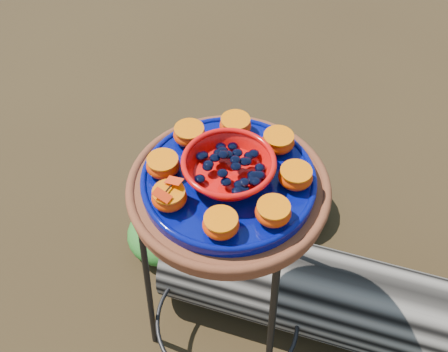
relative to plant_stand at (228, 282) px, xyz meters
The scene contains 18 objects.
ground 0.35m from the plant_stand, ahead, with size 60.00×60.00×0.00m, color black.
plant_stand is the anchor object (origin of this frame).
terracotta_saucer 0.37m from the plant_stand, ahead, with size 0.41×0.41×0.03m, color #602F17.
cobalt_plate 0.40m from the plant_stand, ahead, with size 0.36×0.36×0.02m, color #00024C.
red_bowl 0.43m from the plant_stand, ahead, with size 0.18×0.18×0.05m, color red, non-canonical shape.
glass_gems 0.47m from the plant_stand, ahead, with size 0.14×0.14×0.02m, color black, non-canonical shape.
orange_half_0 0.45m from the plant_stand, 117.42° to the right, with size 0.07×0.07×0.04m, color #C51A00.
orange_half_1 0.45m from the plant_stand, 64.62° to the right, with size 0.07×0.07×0.04m, color #C51A00.
orange_half_2 0.45m from the plant_stand, 19.62° to the right, with size 0.07×0.07×0.04m, color #C51A00.
orange_half_3 0.45m from the plant_stand, 25.38° to the left, with size 0.07×0.07×0.04m, color #C51A00.
orange_half_4 0.45m from the plant_stand, 70.38° to the left, with size 0.07×0.07×0.04m, color #C51A00.
orange_half_5 0.45m from the plant_stand, 115.38° to the left, with size 0.07×0.07×0.04m, color #C51A00.
orange_half_6 0.45m from the plant_stand, 160.38° to the left, with size 0.07×0.07×0.04m, color #C51A00.
orange_half_7 0.45m from the plant_stand, 154.62° to the right, with size 0.07×0.07×0.04m, color #C51A00.
butterfly 0.47m from the plant_stand, 117.42° to the right, with size 0.07×0.05×0.01m, color red, non-canonical shape.
driftwood_log 0.56m from the plant_stand, 33.24° to the left, with size 1.45×0.38×0.27m, color black, non-canonical shape.
foliage_left 0.51m from the plant_stand, 152.01° to the left, with size 0.26×0.26×0.13m, color #1B5B16.
foliage_back 0.62m from the plant_stand, 98.85° to the left, with size 0.30×0.30×0.15m, color #1B5B16.
Camera 1 is at (0.39, -0.64, 1.61)m, focal length 45.00 mm.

